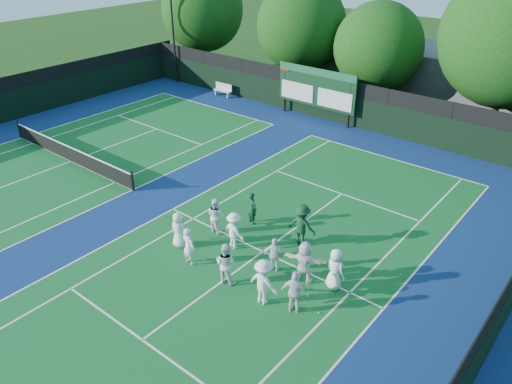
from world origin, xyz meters
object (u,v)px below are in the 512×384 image
Objects in this scene: tennis_net at (70,153)px; bench at (223,89)px; scoreboard at (316,88)px; coach_left at (252,208)px.

tennis_net is 7.12× the size of bench.
scoreboard is 3.78× the size of bench.
bench is (-1.36, 14.37, 0.04)m from tennis_net.
tennis_net reaches higher than bench.
tennis_net is at bearing 21.36° from coach_left.
bench is 1.01× the size of coach_left.
coach_left is at bearing -43.58° from bench.
coach_left reaches higher than bench.
scoreboard is 0.53× the size of tennis_net.
bench is at bearing -29.03° from coach_left.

